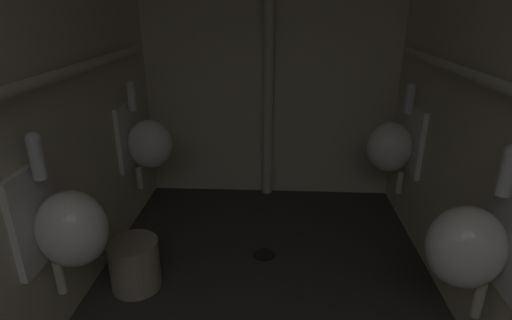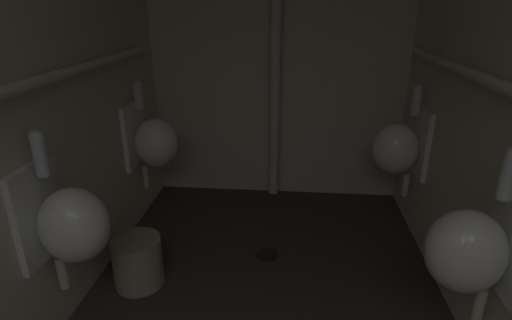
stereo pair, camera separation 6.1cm
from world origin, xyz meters
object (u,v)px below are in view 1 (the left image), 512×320
urinal_right_mid (471,245)px  standpipe_back_wall (269,45)px  urinal_left_mid (67,226)px  waste_bin (135,264)px  floor_drain (264,254)px  urinal_right_far (393,146)px  urinal_left_far (147,142)px

urinal_right_mid → standpipe_back_wall: bearing=117.2°
urinal_left_mid → urinal_right_mid: bearing=-1.8°
urinal_left_mid → waste_bin: urinal_left_mid is taller
urinal_left_mid → floor_drain: size_ratio=5.39×
floor_drain → urinal_right_far: bearing=26.0°
standpipe_back_wall → waste_bin: size_ratio=8.28×
urinal_left_mid → urinal_left_far: 1.09m
urinal_right_far → waste_bin: (-1.52, -0.74, -0.46)m
urinal_right_mid → floor_drain: 1.27m
urinal_left_mid → standpipe_back_wall: (0.80, 1.57, 0.59)m
urinal_right_mid → standpipe_back_wall: 1.91m
urinal_right_far → floor_drain: (-0.83, -0.40, -0.60)m
urinal_left_far → floor_drain: urinal_left_far is taller
standpipe_back_wall → urinal_right_far: bearing=-28.4°
urinal_right_far → waste_bin: 1.75m
urinal_left_far → urinal_right_far: (1.63, 0.02, 0.00)m
urinal_left_mid → standpipe_back_wall: standpipe_back_wall is taller
urinal_right_mid → urinal_left_mid: bearing=178.2°
urinal_left_far → urinal_right_mid: same height
urinal_left_mid → urinal_right_mid: 1.64m
urinal_left_far → urinal_right_far: size_ratio=1.00×
urinal_left_far → urinal_left_mid: bearing=-90.0°
urinal_right_mid → standpipe_back_wall: size_ratio=0.32×
urinal_right_mid → floor_drain: bearing=137.2°
urinal_left_mid → urinal_right_far: bearing=34.3°
waste_bin → urinal_right_far: bearing=25.8°
urinal_right_far → urinal_right_mid: bearing=-90.0°
floor_drain → waste_bin: size_ratio=0.50×
standpipe_back_wall → waste_bin: 1.73m
floor_drain → urinal_left_far: bearing=154.8°
urinal_left_far → standpipe_back_wall: standpipe_back_wall is taller
urinal_left_far → urinal_right_mid: size_ratio=1.00×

